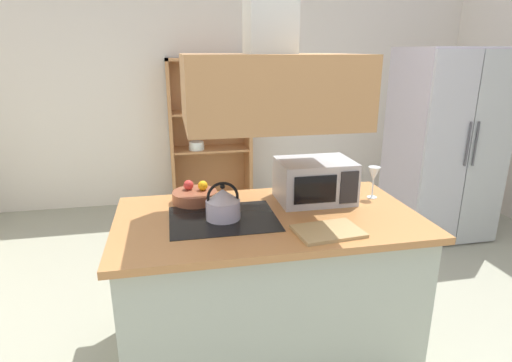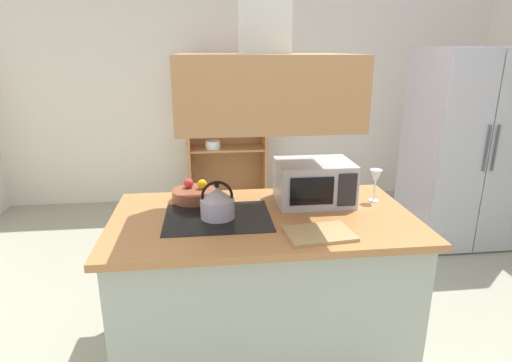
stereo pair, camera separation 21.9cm
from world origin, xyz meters
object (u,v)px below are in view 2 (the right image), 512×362
dish_cabinet (227,142)px  microwave (314,182)px  wine_glass_on_counter (376,178)px  fruit_bowl (194,194)px  refrigerator (463,149)px  kettle (217,203)px  cutting_board (319,234)px

dish_cabinet → microwave: 2.56m
wine_glass_on_counter → fruit_bowl: wine_glass_on_counter is taller
dish_cabinet → wine_glass_on_counter: bearing=-72.5°
refrigerator → microwave: bearing=-145.6°
kettle → wine_glass_on_counter: size_ratio=1.05×
dish_cabinet → fruit_bowl: bearing=-97.7°
wine_glass_on_counter → fruit_bowl: bearing=172.3°
refrigerator → dish_cabinet: refrigerator is taller
wine_glass_on_counter → fruit_bowl: 1.14m
refrigerator → microwave: refrigerator is taller
dish_cabinet → kettle: size_ratio=7.98×
dish_cabinet → cutting_board: 3.02m
cutting_board → microwave: microwave is taller
dish_cabinet → microwave: size_ratio=3.75×
cutting_board → fruit_bowl: bearing=136.9°
dish_cabinet → fruit_bowl: (-0.32, -2.39, 0.18)m
microwave → cutting_board: bearing=-100.6°
kettle → refrigerator: bearing=30.6°
kettle → microwave: (0.60, 0.19, 0.04)m
cutting_board → kettle: bearing=149.8°
dish_cabinet → microwave: dish_cabinet is taller
dish_cabinet → cutting_board: size_ratio=5.08×
kettle → dish_cabinet: bearing=86.1°
refrigerator → dish_cabinet: 2.54m
cutting_board → microwave: 0.51m
fruit_bowl → refrigerator: bearing=23.4°
microwave → fruit_bowl: microwave is taller
kettle → fruit_bowl: kettle is taller
refrigerator → kettle: bearing=-149.4°
dish_cabinet → wine_glass_on_counter: size_ratio=8.38×
refrigerator → dish_cabinet: (-2.17, 1.31, -0.16)m
microwave → fruit_bowl: bearing=170.8°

